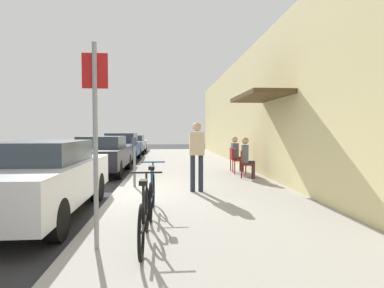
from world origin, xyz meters
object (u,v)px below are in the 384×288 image
cafe_chair_0 (245,162)px  parked_car_3 (133,144)px  bicycle_0 (144,217)px  cafe_chair_2 (235,158)px  street_sign (95,129)px  parked_car_1 (102,154)px  seated_patron_0 (247,156)px  cafe_chair_1 (238,159)px  parked_car_2 (122,147)px  pedestrian_standing (197,151)px  bicycle_1 (152,194)px  seated_patron_2 (236,153)px  parked_car_0 (38,177)px  parking_meter (134,158)px

cafe_chair_0 → parked_car_3: bearing=110.4°
bicycle_0 → cafe_chair_2: size_ratio=1.97×
cafe_chair_0 → street_sign: bearing=-120.4°
parked_car_1 → seated_patron_0: size_ratio=3.41×
cafe_chair_0 → cafe_chair_1: (-0.00, 0.99, 0.00)m
seated_patron_0 → street_sign: bearing=-120.9°
parked_car_2 → pedestrian_standing: bearing=-71.9°
parked_car_3 → bicycle_0: parked_car_3 is taller
parked_car_3 → cafe_chair_2: bearing=-67.2°
bicycle_0 → bicycle_1: 1.55m
parked_car_2 → bicycle_1: bearing=-79.6°
parked_car_2 → bicycle_0: size_ratio=2.57×
seated_patron_0 → seated_patron_2: bearing=90.0°
bicycle_1 → seated_patron_2: 6.34m
bicycle_0 → seated_patron_0: seated_patron_0 is taller
street_sign → seated_patron_2: bearing=64.7°
parked_car_0 → street_sign: bearing=-53.3°
bicycle_0 → seated_patron_0: 6.37m
cafe_chair_0 → cafe_chair_1: size_ratio=1.00×
parking_meter → cafe_chair_1: size_ratio=1.52×
bicycle_1 → cafe_chair_0: bearing=56.5°
parking_meter → cafe_chair_1: (3.34, 2.35, -0.26)m
parking_meter → seated_patron_0: parking_meter is taller
bicycle_1 → cafe_chair_1: bearing=61.8°
parked_car_2 → seated_patron_2: (4.95, -5.96, 0.06)m
bicycle_1 → cafe_chair_1: size_ratio=1.97×
parked_car_0 → seated_patron_2: bearing=46.9°
street_sign → seated_patron_0: size_ratio=2.02×
parked_car_0 → cafe_chair_0: (4.89, 3.77, -0.12)m
cafe_chair_2 → seated_patron_2: (0.06, 0.00, 0.19)m
parked_car_2 → bicycle_1: 11.83m
parked_car_0 → pedestrian_standing: 3.55m
parked_car_1 → bicycle_0: size_ratio=2.57×
street_sign → cafe_chair_0: (3.39, 5.78, -1.02)m
parked_car_2 → cafe_chair_0: (4.89, -7.47, -0.14)m
parking_meter → parked_car_0: bearing=-122.8°
parked_car_3 → bicycle_0: (2.10, -18.85, -0.20)m
bicycle_1 → pedestrian_standing: 2.34m
street_sign → cafe_chair_2: street_sign is taller
seated_patron_2 → pedestrian_standing: pedestrian_standing is taller
parked_car_2 → cafe_chair_1: (4.89, -6.49, -0.14)m
bicycle_1 → street_sign: bearing=-111.3°
bicycle_0 → cafe_chair_0: bearing=64.0°
seated_patron_2 → cafe_chair_2: bearing=-179.6°
parked_car_0 → cafe_chair_2: size_ratio=5.06×
parked_car_1 → cafe_chair_1: (4.89, -1.23, -0.11)m
parked_car_3 → cafe_chair_0: bearing=-69.6°
parked_car_3 → bicycle_0: 18.97m
parked_car_1 → parked_car_2: (0.00, 5.26, 0.02)m
cafe_chair_1 → bicycle_0: bearing=-112.6°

